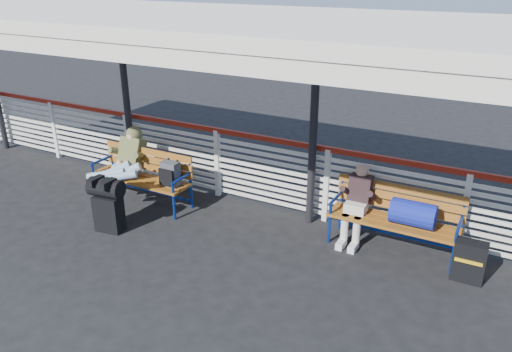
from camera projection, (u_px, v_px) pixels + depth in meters
The scene contains 9 objects.
ground at pixel (149, 243), 7.28m from camera, with size 60.00×60.00×0.00m, color black.
fence at pixel (217, 160), 8.57m from camera, with size 12.08×0.08×1.24m.
canopy at pixel (171, 21), 6.81m from camera, with size 12.60×3.60×3.16m.
luggage_stack at pixel (108, 203), 7.47m from camera, with size 0.55×0.36×0.85m.
bench_left at pixel (150, 172), 8.29m from camera, with size 1.80×0.56×0.92m.
bench_right at pixel (404, 213), 6.86m from camera, with size 1.80×0.56×0.92m.
traveler_man at pixel (120, 168), 8.08m from camera, with size 0.94×1.64×0.77m.
companion_person at pixel (357, 203), 7.15m from camera, with size 0.32×0.66×1.15m.
suitcase_side at pixel (469, 261), 6.33m from camera, with size 0.40×0.24×0.55m.
Camera 1 is at (4.41, -4.82, 3.72)m, focal length 35.00 mm.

